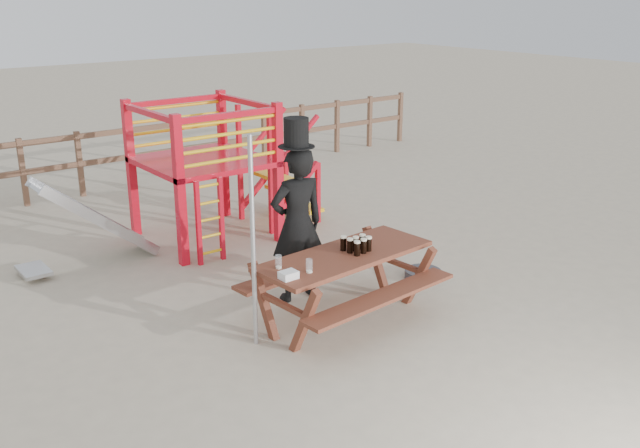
# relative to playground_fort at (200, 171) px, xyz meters

# --- Properties ---
(ground) EXTENTS (60.00, 60.00, 0.00)m
(ground) POSITION_rel_playground_fort_xyz_m (-0.12, -3.58, -1.07)
(ground) COLOR #B7A98E
(ground) RESTS_ON ground
(back_fence) EXTENTS (15.09, 0.09, 1.20)m
(back_fence) POSITION_rel_playground_fort_xyz_m (-0.12, 3.42, -0.34)
(back_fence) COLOR brown
(back_fence) RESTS_ON ground
(playground_fort) EXTENTS (4.71, 1.84, 2.10)m
(playground_fort) POSITION_rel_playground_fort_xyz_m (0.00, 0.00, 0.00)
(playground_fort) COLOR red
(playground_fort) RESTS_ON ground
(picnic_table) EXTENTS (2.22, 1.62, 0.82)m
(picnic_table) POSITION_rel_playground_fort_xyz_m (-0.06, -3.47, -0.56)
(picnic_table) COLOR brown
(picnic_table) RESTS_ON ground
(man_with_hat) EXTENTS (0.75, 0.55, 2.25)m
(man_with_hat) POSITION_rel_playground_fort_xyz_m (-0.12, -2.64, -0.06)
(man_with_hat) COLOR black
(man_with_hat) RESTS_ON ground
(metal_pole) EXTENTS (0.05, 0.05, 2.29)m
(metal_pole) POSITION_rel_playground_fort_xyz_m (-1.18, -3.33, 0.08)
(metal_pole) COLOR #B2B2B7
(metal_pole) RESTS_ON ground
(parasol_base) EXTENTS (0.48, 0.48, 0.20)m
(parasol_base) POSITION_rel_playground_fort_xyz_m (1.55, -3.15, -1.02)
(parasol_base) COLOR #39393E
(parasol_base) RESTS_ON ground
(paper_bag) EXTENTS (0.18, 0.14, 0.08)m
(paper_bag) POSITION_rel_playground_fort_xyz_m (-0.97, -3.67, -0.21)
(paper_bag) COLOR white
(paper_bag) RESTS_ON picnic_table
(stout_pints) EXTENTS (0.29, 0.29, 0.17)m
(stout_pints) POSITION_rel_playground_fort_xyz_m (0.09, -3.50, -0.17)
(stout_pints) COLOR black
(stout_pints) RESTS_ON picnic_table
(empty_glasses) EXTENTS (0.26, 0.36, 0.15)m
(empty_glasses) POSITION_rel_playground_fort_xyz_m (-0.80, -3.52, -0.18)
(empty_glasses) COLOR silver
(empty_glasses) RESTS_ON picnic_table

